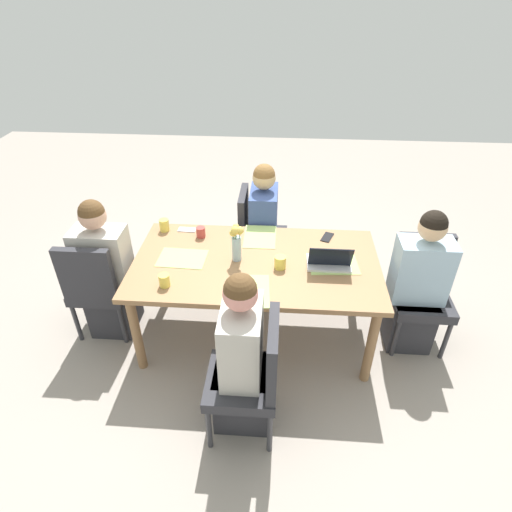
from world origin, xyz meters
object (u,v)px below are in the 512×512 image
at_px(coffee_mug_centre_left, 164,280).
at_px(phone_silver, 187,230).
at_px(chair_far_left_far, 253,373).
at_px(coffee_mug_near_left, 201,232).
at_px(flower_vase, 236,241).
at_px(laptop_head_left_right_near, 329,261).
at_px(dining_table, 256,269).
at_px(person_near_left_mid, 263,233).
at_px(phone_black, 327,237).
at_px(chair_head_right_left_near, 97,284).
at_px(chair_near_left_mid, 256,231).
at_px(coffee_mug_centre_right, 164,225).
at_px(person_head_right_left_near, 107,276).
at_px(chair_head_left_right_near, 421,286).
at_px(coffee_mug_near_right, 280,262).
at_px(person_head_left_right_near, 416,289).
at_px(person_far_left_far, 242,362).

bearing_deg(coffee_mug_centre_left, phone_silver, -89.75).
height_order(chair_far_left_far, coffee_mug_near_left, chair_far_left_far).
relative_size(flower_vase, laptop_head_left_right_near, 0.95).
height_order(dining_table, person_near_left_mid, person_near_left_mid).
height_order(coffee_mug_centre_left, phone_black, coffee_mug_centre_left).
bearing_deg(dining_table, phone_black, -145.51).
distance_m(chair_head_right_left_near, phone_black, 1.88).
bearing_deg(chair_near_left_mid, coffee_mug_centre_left, 64.58).
distance_m(dining_table, coffee_mug_centre_right, 0.90).
distance_m(person_head_right_left_near, chair_head_left_right_near, 2.48).
xyz_separation_m(coffee_mug_near_left, coffee_mug_centre_right, (0.32, -0.08, 0.01)).
height_order(flower_vase, coffee_mug_near_right, flower_vase).
bearing_deg(dining_table, coffee_mug_centre_right, -26.71).
relative_size(person_near_left_mid, coffee_mug_centre_left, 12.97).
bearing_deg(chair_head_left_right_near, laptop_head_left_right_near, 7.88).
bearing_deg(coffee_mug_near_right, coffee_mug_near_left, -30.60).
height_order(person_near_left_mid, coffee_mug_near_left, person_near_left_mid).
bearing_deg(phone_silver, dining_table, -31.86).
distance_m(chair_far_left_far, chair_head_left_right_near, 1.56).
distance_m(chair_head_right_left_near, person_head_left_right_near, 2.48).
relative_size(chair_head_right_left_near, person_head_left_right_near, 0.75).
xyz_separation_m(chair_far_left_far, laptop_head_left_right_near, (-0.49, -0.85, 0.27)).
xyz_separation_m(chair_far_left_far, flower_vase, (0.19, -0.88, 0.40)).
distance_m(dining_table, phone_silver, 0.75).
distance_m(person_head_left_right_near, laptop_head_left_right_near, 0.73).
distance_m(person_head_right_left_near, coffee_mug_centre_right, 0.62).
xyz_separation_m(chair_head_right_left_near, coffee_mug_near_right, (-1.43, -0.01, 0.28)).
bearing_deg(chair_near_left_mid, person_near_left_mid, 141.24).
xyz_separation_m(chair_head_right_left_near, person_near_left_mid, (-1.27, -0.84, 0.03)).
xyz_separation_m(chair_head_left_right_near, coffee_mug_near_left, (1.76, -0.24, 0.27)).
bearing_deg(phone_black, coffee_mug_near_right, -18.80).
distance_m(person_far_left_far, coffee_mug_centre_right, 1.45).
height_order(dining_table, person_head_right_left_near, person_head_right_left_near).
bearing_deg(coffee_mug_centre_left, chair_near_left_mid, -115.42).
bearing_deg(phone_silver, chair_near_left_mid, 38.35).
distance_m(flower_vase, coffee_mug_near_right, 0.36).
xyz_separation_m(chair_near_left_mid, chair_far_left_far, (-0.11, 1.68, 0.00)).
bearing_deg(person_head_left_right_near, chair_head_left_right_near, -128.76).
relative_size(coffee_mug_centre_right, phone_silver, 0.68).
height_order(person_head_right_left_near, phone_silver, person_head_right_left_near).
bearing_deg(person_far_left_far, chair_head_right_left_near, -30.83).
height_order(chair_head_left_right_near, coffee_mug_centre_right, chair_head_left_right_near).
bearing_deg(laptop_head_left_right_near, person_head_left_right_near, -177.61).
bearing_deg(chair_head_right_left_near, coffee_mug_near_left, -152.75).
xyz_separation_m(chair_head_right_left_near, person_far_left_far, (-1.22, 0.73, 0.03)).
xyz_separation_m(coffee_mug_centre_left, phone_black, (-1.17, -0.72, -0.04)).
xyz_separation_m(person_far_left_far, coffee_mug_near_right, (-0.21, -0.74, 0.25)).
relative_size(laptop_head_left_right_near, coffee_mug_centre_left, 3.47).
relative_size(person_near_left_mid, flower_vase, 3.91).
bearing_deg(coffee_mug_near_left, person_head_left_right_near, 169.63).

